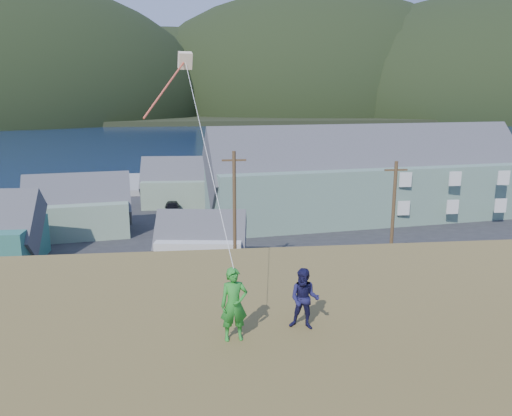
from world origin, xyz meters
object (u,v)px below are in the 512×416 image
at_px(shed_white, 201,242).
at_px(wharf, 169,183).
at_px(lodge, 369,175).
at_px(shed_palegreen_near, 78,208).
at_px(shed_palegreen_far, 186,183).
at_px(kite_flyer_green, 234,304).
at_px(kite_flyer_navy, 304,299).

bearing_deg(shed_white, wharf, 104.96).
bearing_deg(lodge, shed_palegreen_near, 178.84).
distance_m(wharf, shed_palegreen_far, 13.05).
bearing_deg(wharf, kite_flyer_green, -84.81).
distance_m(shed_palegreen_near, kite_flyer_green, 38.04).
bearing_deg(kite_flyer_navy, shed_palegreen_far, 114.98).
bearing_deg(shed_palegreen_near, kite_flyer_navy, -76.99).
xyz_separation_m(lodge, shed_palegreen_near, (-28.91, -3.40, -1.96)).
relative_size(kite_flyer_green, kite_flyer_navy, 1.15).
height_order(shed_white, kite_flyer_green, kite_flyer_green).
bearing_deg(shed_palegreen_near, shed_palegreen_far, 41.41).
xyz_separation_m(shed_white, kite_flyer_navy, (2.67, -24.69, 5.92)).
distance_m(lodge, kite_flyer_green, 42.58).
relative_size(lodge, kite_flyer_green, 19.17).
distance_m(shed_palegreen_near, shed_white, 15.47).
xyz_separation_m(wharf, kite_flyer_navy, (7.22, -59.30, 7.54)).
xyz_separation_m(kite_flyer_green, kite_flyer_navy, (1.80, 0.40, -0.12)).
distance_m(wharf, lodge, 30.58).
bearing_deg(shed_white, kite_flyer_green, -80.55).
xyz_separation_m(wharf, shed_palegreen_far, (2.90, -12.53, 2.22)).
xyz_separation_m(shed_white, shed_palegreen_far, (-1.65, 22.08, 0.59)).
height_order(wharf, kite_flyer_green, kite_flyer_green).
relative_size(wharf, shed_palegreen_far, 2.46).
xyz_separation_m(shed_white, kite_flyer_green, (0.87, -25.09, 6.03)).
bearing_deg(wharf, shed_palegreen_near, -105.71).
distance_m(lodge, shed_palegreen_near, 29.18).
distance_m(shed_palegreen_near, kite_flyer_navy, 38.27).
height_order(wharf, shed_palegreen_far, shed_palegreen_far).
height_order(shed_white, shed_palegreen_far, shed_palegreen_far).
relative_size(shed_palegreen_far, kite_flyer_green, 5.82).
relative_size(wharf, lodge, 0.75).
bearing_deg(wharf, shed_palegreen_far, -76.97).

